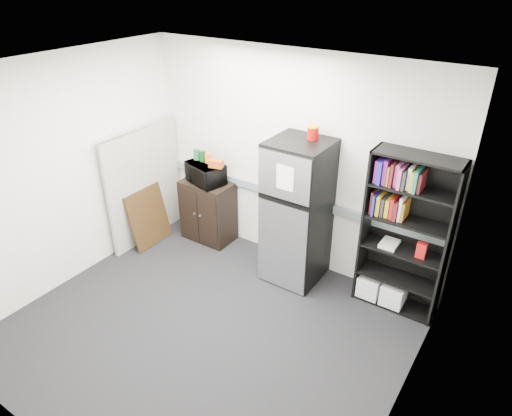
# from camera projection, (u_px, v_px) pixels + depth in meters

# --- Properties ---
(floor) EXTENTS (4.00, 4.00, 0.00)m
(floor) POSITION_uv_depth(u_px,v_px,m) (206.00, 331.00, 4.92)
(floor) COLOR black
(floor) RESTS_ON ground
(wall_back) EXTENTS (4.00, 0.02, 2.70)m
(wall_back) POSITION_uv_depth(u_px,v_px,m) (291.00, 162.00, 5.56)
(wall_back) COLOR white
(wall_back) RESTS_ON floor
(wall_right) EXTENTS (0.02, 3.50, 2.70)m
(wall_right) POSITION_uv_depth(u_px,v_px,m) (411.00, 300.00, 3.30)
(wall_right) COLOR white
(wall_right) RESTS_ON floor
(wall_left) EXTENTS (0.02, 3.50, 2.70)m
(wall_left) POSITION_uv_depth(u_px,v_px,m) (65.00, 174.00, 5.25)
(wall_left) COLOR white
(wall_left) RESTS_ON floor
(ceiling) EXTENTS (4.00, 3.50, 0.02)m
(ceiling) POSITION_uv_depth(u_px,v_px,m) (188.00, 77.00, 3.63)
(ceiling) COLOR white
(ceiling) RESTS_ON wall_back
(electrical_raceway) EXTENTS (3.92, 0.05, 0.10)m
(electrical_raceway) POSITION_uv_depth(u_px,v_px,m) (289.00, 196.00, 5.75)
(electrical_raceway) COLOR gray
(electrical_raceway) RESTS_ON wall_back
(wall_note) EXTENTS (0.14, 0.00, 0.10)m
(wall_note) POSITION_uv_depth(u_px,v_px,m) (267.00, 142.00, 5.63)
(wall_note) COLOR white
(wall_note) RESTS_ON wall_back
(bookshelf) EXTENTS (0.90, 0.34, 1.85)m
(bookshelf) POSITION_uv_depth(u_px,v_px,m) (404.00, 231.00, 4.87)
(bookshelf) COLOR black
(bookshelf) RESTS_ON floor
(cubicle_partition) EXTENTS (0.06, 1.30, 1.62)m
(cubicle_partition) POSITION_uv_depth(u_px,v_px,m) (145.00, 185.00, 6.25)
(cubicle_partition) COLOR #9D978B
(cubicle_partition) RESTS_ON floor
(cabinet) EXTENTS (0.70, 0.47, 0.88)m
(cabinet) POSITION_uv_depth(u_px,v_px,m) (208.00, 211.00, 6.37)
(cabinet) COLOR black
(cabinet) RESTS_ON floor
(microwave) EXTENTS (0.58, 0.46, 0.28)m
(microwave) POSITION_uv_depth(u_px,v_px,m) (205.00, 173.00, 6.09)
(microwave) COLOR black
(microwave) RESTS_ON cabinet
(snack_box_a) EXTENTS (0.08, 0.07, 0.15)m
(snack_box_a) POSITION_uv_depth(u_px,v_px,m) (197.00, 155.00, 6.09)
(snack_box_a) COLOR #195A2D
(snack_box_a) RESTS_ON microwave
(snack_box_b) EXTENTS (0.07, 0.05, 0.15)m
(snack_box_b) POSITION_uv_depth(u_px,v_px,m) (203.00, 156.00, 6.03)
(snack_box_b) COLOR #0C3814
(snack_box_b) RESTS_ON microwave
(snack_box_c) EXTENTS (0.08, 0.06, 0.14)m
(snack_box_c) POSITION_uv_depth(u_px,v_px,m) (208.00, 158.00, 5.99)
(snack_box_c) COLOR orange
(snack_box_c) RESTS_ON microwave
(snack_bag) EXTENTS (0.20, 0.14, 0.10)m
(snack_bag) POSITION_uv_depth(u_px,v_px,m) (216.00, 164.00, 5.88)
(snack_bag) COLOR #B94612
(snack_bag) RESTS_ON microwave
(refrigerator) EXTENTS (0.67, 0.70, 1.78)m
(refrigerator) POSITION_uv_depth(u_px,v_px,m) (297.00, 213.00, 5.40)
(refrigerator) COLOR black
(refrigerator) RESTS_ON floor
(coffee_can) EXTENTS (0.13, 0.13, 0.18)m
(coffee_can) POSITION_uv_depth(u_px,v_px,m) (313.00, 132.00, 4.98)
(coffee_can) COLOR #A30A07
(coffee_can) RESTS_ON refrigerator
(framed_poster) EXTENTS (0.21, 0.63, 0.80)m
(framed_poster) POSITION_uv_depth(u_px,v_px,m) (149.00, 217.00, 6.29)
(framed_poster) COLOR black
(framed_poster) RESTS_ON floor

